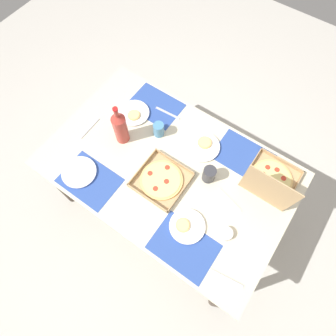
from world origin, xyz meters
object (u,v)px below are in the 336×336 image
at_px(cup_clear_right, 209,174).
at_px(plate_far_right, 187,226).
at_px(pizza_box_corner_right, 270,181).
at_px(plate_near_left, 134,113).
at_px(pizza_box_edge_far, 161,180).
at_px(plate_near_right, 203,146).
at_px(soda_bottle, 120,127).
at_px(condiment_bowl, 226,234).
at_px(plate_middle, 79,172).
at_px(cup_dark, 159,129).

bearing_deg(cup_clear_right, plate_far_right, 100.09).
xyz_separation_m(plate_far_right, cup_clear_right, (0.06, -0.33, 0.04)).
height_order(pizza_box_corner_right, plate_near_left, pizza_box_corner_right).
distance_m(pizza_box_edge_far, plate_near_right, 0.36).
bearing_deg(soda_bottle, cup_clear_right, -172.80).
distance_m(plate_near_left, condiment_bowl, 1.00).
relative_size(plate_near_right, cup_clear_right, 2.11).
xyz_separation_m(pizza_box_corner_right, plate_far_right, (0.27, 0.51, -0.04)).
height_order(pizza_box_edge_far, pizza_box_corner_right, pizza_box_corner_right).
relative_size(plate_middle, cup_clear_right, 2.01).
bearing_deg(soda_bottle, plate_middle, 79.40).
relative_size(plate_middle, condiment_bowl, 2.79).
bearing_deg(plate_far_right, plate_middle, 7.84).
bearing_deg(plate_near_left, cup_clear_right, 170.21).
distance_m(plate_far_right, condiment_bowl, 0.22).
relative_size(plate_middle, soda_bottle, 0.68).
bearing_deg(plate_near_left, soda_bottle, 107.12).
bearing_deg(plate_near_left, pizza_box_edge_far, 146.33).
distance_m(cup_clear_right, condiment_bowl, 0.36).
xyz_separation_m(soda_bottle, condiment_bowl, (-0.88, 0.17, -0.11)).
height_order(plate_near_right, cup_clear_right, cup_clear_right).
bearing_deg(plate_middle, cup_clear_right, -147.52).
distance_m(pizza_box_edge_far, soda_bottle, 0.42).
xyz_separation_m(pizza_box_edge_far, plate_near_right, (-0.08, -0.35, -0.00)).
height_order(soda_bottle, cup_clear_right, soda_bottle).
relative_size(plate_near_right, condiment_bowl, 2.94).
xyz_separation_m(pizza_box_edge_far, plate_middle, (0.45, 0.25, -0.00)).
bearing_deg(plate_near_right, pizza_box_corner_right, -178.82).
relative_size(cup_dark, condiment_bowl, 1.29).
relative_size(pizza_box_edge_far, condiment_bowl, 3.86).
bearing_deg(cup_clear_right, plate_near_right, -49.11).
bearing_deg(pizza_box_edge_far, plate_middle, 28.98).
xyz_separation_m(plate_middle, condiment_bowl, (-0.95, -0.19, 0.01)).
bearing_deg(condiment_bowl, cup_dark, -25.15).
bearing_deg(plate_near_right, pizza_box_edge_far, 76.95).
bearing_deg(pizza_box_edge_far, cup_dark, -51.62).
bearing_deg(condiment_bowl, plate_near_right, -45.11).
distance_m(pizza_box_corner_right, plate_far_right, 0.58).
relative_size(pizza_box_edge_far, cup_clear_right, 2.77).
distance_m(pizza_box_corner_right, cup_dark, 0.77).
relative_size(plate_near_right, plate_far_right, 1.10).
bearing_deg(soda_bottle, condiment_bowl, 169.33).
bearing_deg(pizza_box_corner_right, cup_dark, 6.75).
xyz_separation_m(pizza_box_corner_right, condiment_bowl, (0.06, 0.42, -0.03)).
bearing_deg(plate_far_right, cup_clear_right, -79.91).
distance_m(plate_near_left, cup_dark, 0.24).
relative_size(pizza_box_edge_far, cup_dark, 2.99).
relative_size(plate_far_right, condiment_bowl, 2.67).
distance_m(pizza_box_corner_right, cup_clear_right, 0.37).
bearing_deg(soda_bottle, cup_dark, -136.64).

